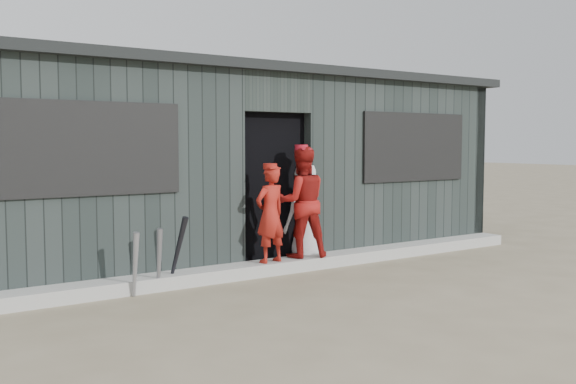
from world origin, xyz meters
TOP-DOWN VIEW (x-y plane):
  - ground at (0.00, 0.00)m, footprint 80.00×80.00m
  - curb at (0.00, 1.82)m, footprint 8.00×0.36m
  - bat_left at (-2.09, 1.56)m, footprint 0.07×0.17m
  - bat_mid at (-1.79, 1.65)m, footprint 0.08×0.16m
  - bat_right at (-1.53, 1.73)m, footprint 0.17×0.34m
  - player_red_left at (-0.29, 1.77)m, footprint 0.48×0.35m
  - player_red_right at (0.24, 1.86)m, footprint 0.82×0.73m
  - player_grey_back at (0.51, 2.13)m, footprint 0.74×0.56m
  - dugout at (-0.00, 3.50)m, footprint 8.30×3.30m

SIDE VIEW (x-z plane):
  - ground at x=0.00m, z-range 0.00..0.00m
  - curb at x=0.00m, z-range 0.00..0.15m
  - bat_left at x=-2.09m, z-range 0.00..0.69m
  - bat_mid at x=-1.79m, z-range 0.00..0.70m
  - bat_right at x=-1.53m, z-range 0.00..0.81m
  - player_grey_back at x=0.51m, z-range 0.00..1.36m
  - player_red_left at x=-0.29m, z-range 0.15..1.34m
  - player_red_right at x=0.24m, z-range 0.15..1.56m
  - dugout at x=0.00m, z-range -0.02..2.60m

